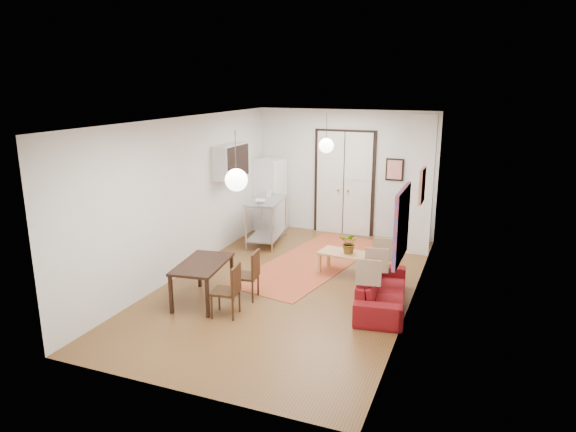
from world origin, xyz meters
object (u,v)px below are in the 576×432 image
(fridge, at_px, (270,195))
(black_side_chair, at_px, (409,220))
(coffee_table, at_px, (344,255))
(dining_chair_near, at_px, (247,270))
(kitchen_counter, at_px, (267,214))
(dining_chair_far, at_px, (228,285))
(dining_table, at_px, (202,267))
(sofa, at_px, (382,290))

(fridge, xyz_separation_m, black_side_chair, (3.32, 0.09, -0.33))
(coffee_table, height_order, dining_chair_near, dining_chair_near)
(kitchen_counter, xyz_separation_m, dining_chair_far, (0.89, -3.52, -0.19))
(kitchen_counter, distance_m, dining_table, 3.26)
(dining_chair_near, bearing_deg, dining_table, -62.40)
(coffee_table, height_order, fridge, fridge)
(sofa, xyz_separation_m, dining_chair_far, (-2.16, -1.15, 0.20))
(kitchen_counter, bearing_deg, coffee_table, -37.19)
(dining_chair_far, xyz_separation_m, black_side_chair, (2.06, 4.67, 0.06))
(fridge, relative_size, dining_table, 1.34)
(black_side_chair, bearing_deg, dining_chair_near, 61.27)
(black_side_chair, bearing_deg, coffee_table, 68.57)
(fridge, relative_size, dining_chair_far, 2.09)
(dining_chair_near, relative_size, black_side_chair, 0.90)
(kitchen_counter, relative_size, dining_table, 1.08)
(dining_chair_near, xyz_separation_m, dining_chair_far, (0.00, -0.70, 0.00))
(coffee_table, bearing_deg, kitchen_counter, 150.81)
(fridge, xyz_separation_m, dining_chair_near, (1.26, -3.89, -0.39))
(fridge, bearing_deg, coffee_table, -34.15)
(dining_table, bearing_deg, black_side_chair, 58.85)
(sofa, relative_size, black_side_chair, 2.04)
(dining_table, bearing_deg, sofa, 17.75)
(kitchen_counter, height_order, dining_chair_near, kitchen_counter)
(coffee_table, xyz_separation_m, kitchen_counter, (-2.10, 1.17, 0.31))
(sofa, height_order, kitchen_counter, kitchen_counter)
(dining_table, relative_size, dining_chair_far, 1.56)
(fridge, distance_m, black_side_chair, 3.34)
(kitchen_counter, bearing_deg, dining_chair_near, -80.48)
(dining_chair_far, bearing_deg, black_side_chair, 148.17)
(coffee_table, xyz_separation_m, dining_chair_far, (-1.21, -2.35, 0.12))
(dining_table, height_order, dining_chair_far, dining_chair_far)
(sofa, xyz_separation_m, fridge, (-3.43, 3.43, 0.59))
(dining_table, xyz_separation_m, dining_chair_near, (0.60, 0.43, -0.12))
(dining_table, height_order, black_side_chair, black_side_chair)
(dining_table, distance_m, dining_chair_near, 0.75)
(sofa, height_order, coffee_table, sofa)
(kitchen_counter, distance_m, dining_chair_far, 3.64)
(dining_table, relative_size, dining_chair_near, 1.56)
(sofa, relative_size, fridge, 1.08)
(fridge, distance_m, dining_chair_far, 4.77)
(sofa, bearing_deg, fridge, 36.95)
(sofa, relative_size, dining_table, 1.45)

